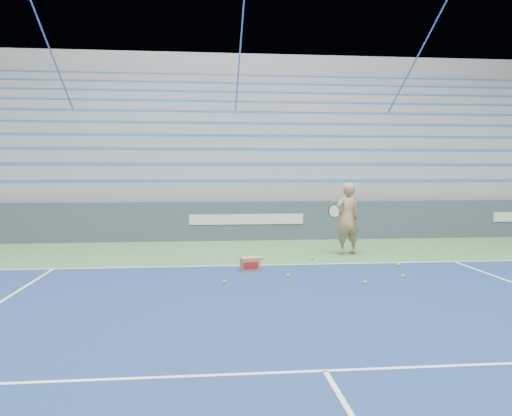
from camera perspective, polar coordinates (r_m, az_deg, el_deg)
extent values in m
cube|color=white|center=(10.25, 0.65, -6.54)|extent=(10.97, 0.05, 0.00)
cube|color=white|center=(5.02, 7.89, -17.95)|extent=(8.23, 0.05, 0.00)
cube|color=#3D4B5D|center=(14.12, -1.13, -1.44)|extent=(30.00, 0.30, 1.10)
cube|color=white|center=(13.96, -1.07, -1.30)|extent=(3.20, 0.02, 0.28)
cube|color=#93979B|center=(18.64, -2.23, -0.12)|extent=(30.00, 8.50, 1.10)
cube|color=#93979B|center=(18.60, -2.24, 2.34)|extent=(30.00, 8.50, 0.50)
cube|color=#316EB2|center=(14.73, -1.34, 3.09)|extent=(29.60, 0.42, 0.11)
cube|color=#93979B|center=(19.02, -2.32, 3.88)|extent=(30.00, 7.65, 0.50)
cube|color=#316EB2|center=(15.58, -1.58, 4.98)|extent=(29.60, 0.42, 0.11)
cube|color=#93979B|center=(19.45, -2.39, 5.36)|extent=(30.00, 6.80, 0.50)
cube|color=#316EB2|center=(16.44, -1.79, 6.67)|extent=(29.60, 0.42, 0.11)
cube|color=#93979B|center=(19.89, -2.47, 6.77)|extent=(30.00, 5.95, 0.50)
cube|color=#316EB2|center=(17.32, -1.99, 8.19)|extent=(29.60, 0.42, 0.11)
cube|color=#93979B|center=(20.35, -2.54, 8.11)|extent=(30.00, 5.10, 0.50)
cube|color=#316EB2|center=(18.21, -2.17, 9.56)|extent=(29.60, 0.42, 0.11)
cube|color=#93979B|center=(20.81, -2.61, 9.40)|extent=(30.00, 4.25, 0.50)
cube|color=#316EB2|center=(19.10, -2.33, 10.81)|extent=(29.60, 0.42, 0.11)
cube|color=#93979B|center=(21.28, -2.67, 10.64)|extent=(30.00, 3.40, 0.50)
cube|color=#316EB2|center=(20.01, -2.48, 11.94)|extent=(29.60, 0.42, 0.11)
cube|color=#93979B|center=(21.77, -2.74, 11.81)|extent=(30.00, 2.55, 0.50)
cube|color=#316EB2|center=(20.92, -2.61, 12.98)|extent=(29.60, 0.42, 0.11)
cube|color=#93979B|center=(22.26, -2.80, 12.94)|extent=(30.00, 1.70, 0.50)
cube|color=#316EB2|center=(21.84, -2.74, 13.92)|extent=(29.60, 0.42, 0.11)
cube|color=#93979B|center=(22.76, -2.86, 14.02)|extent=(30.00, 0.85, 0.50)
cube|color=#316EB2|center=(22.77, -2.86, 14.80)|extent=(29.60, 0.42, 0.11)
cube|color=#93979B|center=(23.21, -2.93, 8.35)|extent=(31.00, 0.40, 7.30)
cylinder|color=#355BBA|center=(19.39, -20.66, 11.79)|extent=(0.05, 8.53, 5.04)
cylinder|color=#355BBA|center=(18.79, -2.26, 12.29)|extent=(0.05, 8.53, 5.04)
cylinder|color=#355BBA|center=(20.06, 15.48, 11.62)|extent=(0.05, 8.53, 5.04)
imported|color=tan|center=(11.77, 10.36, -1.21)|extent=(0.69, 0.54, 1.67)
cylinder|color=black|center=(11.43, 9.03, -0.76)|extent=(0.12, 0.27, 0.08)
cylinder|color=beige|center=(11.13, 8.90, -0.37)|extent=(0.29, 0.16, 0.28)
torus|color=black|center=(11.13, 8.90, -0.37)|extent=(0.31, 0.18, 0.30)
cube|color=#A77751|center=(9.72, -0.68, -6.41)|extent=(0.38, 0.31, 0.26)
cube|color=#B21E19|center=(9.59, -0.61, -6.56)|extent=(0.28, 0.05, 0.12)
sphere|color=#BED72C|center=(10.56, 16.01, -6.27)|extent=(0.07, 0.07, 0.07)
sphere|color=#BED72C|center=(9.13, 3.73, -7.73)|extent=(0.07, 0.07, 0.07)
sphere|color=#BED72C|center=(8.60, -3.64, -8.46)|extent=(0.07, 0.07, 0.07)
sphere|color=#BED72C|center=(8.77, 12.34, -8.31)|extent=(0.07, 0.07, 0.07)
sphere|color=#BED72C|center=(10.98, 0.69, -5.73)|extent=(0.07, 0.07, 0.07)
sphere|color=#BED72C|center=(11.06, 6.47, -5.68)|extent=(0.07, 0.07, 0.07)
sphere|color=#BED72C|center=(9.44, 16.47, -7.50)|extent=(0.07, 0.07, 0.07)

